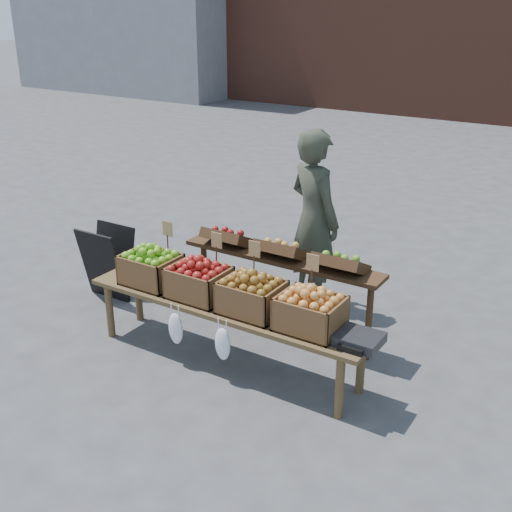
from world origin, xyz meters
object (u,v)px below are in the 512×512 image
Objects in this scene: crate_russet_pears at (199,283)px; weighing_scale at (359,339)px; back_table at (281,284)px; crate_green_apples at (310,314)px; crate_red_apples at (252,297)px; display_bench at (226,334)px; vendor at (314,220)px; crate_golden_apples at (151,269)px; chalkboard_sign at (107,263)px.

crate_russet_pears is 1.47× the size of weighing_scale.
crate_russet_pears is at bearing -119.82° from back_table.
back_table reaches higher than crate_green_apples.
crate_red_apples is at bearing 0.00° from crate_russet_pears.
crate_red_apples is 0.98m from weighing_scale.
back_table reaches higher than display_bench.
weighing_scale is (1.17, -1.48, -0.32)m from vendor.
crate_golden_apples reaches higher than display_bench.
crate_green_apples is at bearing 0.00° from crate_golden_apples.
back_table reaches higher than weighing_scale.
chalkboard_sign is at bearing -171.54° from back_table.
back_table is at bearing 60.18° from crate_russet_pears.
back_table is 0.78× the size of display_bench.
crate_golden_apples is at bearing 180.00° from display_bench.
crate_golden_apples reaches higher than chalkboard_sign.
chalkboard_sign is at bearing 170.86° from crate_green_apples.
crate_green_apples is (0.75, -1.48, -0.22)m from vendor.
crate_russet_pears is (-0.27, 0.00, 0.42)m from display_bench.
weighing_scale reaches higher than display_bench.
crate_green_apples reaches higher than chalkboard_sign.
vendor is at bearing 87.02° from display_bench.
crate_green_apples reaches higher than weighing_scale.
weighing_scale is at bearing 153.36° from vendor.
chalkboard_sign is 0.30× the size of display_bench.
weighing_scale is at bearing 0.00° from crate_red_apples.
weighing_scale is at bearing 0.00° from crate_golden_apples.
vendor reaches higher than crate_green_apples.
crate_golden_apples is at bearing -143.21° from back_table.
crate_russet_pears is 1.00× the size of crate_red_apples.
chalkboard_sign is 2.35× the size of weighing_scale.
vendor is at bearing 116.87° from crate_green_apples.
back_table is at bearing 8.00° from chalkboard_sign.
crate_russet_pears is 1.10m from crate_green_apples.
vendor is at bearing 58.59° from crate_golden_apples.
crate_golden_apples is at bearing 180.00° from crate_red_apples.
chalkboard_sign is 1.99m from back_table.
crate_green_apples is at bearing 0.00° from crate_red_apples.
back_table is at bearing 133.67° from crate_green_apples.
chalkboard_sign is at bearing 166.87° from display_bench.
vendor is 0.69× the size of display_bench.
chalkboard_sign is at bearing 172.11° from weighing_scale.
display_bench is at bearing 0.00° from crate_golden_apples.
crate_golden_apples is 0.55m from crate_russet_pears.
crate_golden_apples is 1.65m from crate_green_apples.
display_bench is (-0.14, -0.72, -0.24)m from back_table.
display_bench is at bearing 0.00° from crate_russet_pears.
chalkboard_sign is 1.60× the size of crate_russet_pears.
display_bench is (1.83, -0.43, -0.12)m from chalkboard_sign.
crate_red_apples is at bearing -11.92° from chalkboard_sign.
crate_red_apples reaches higher than display_bench.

